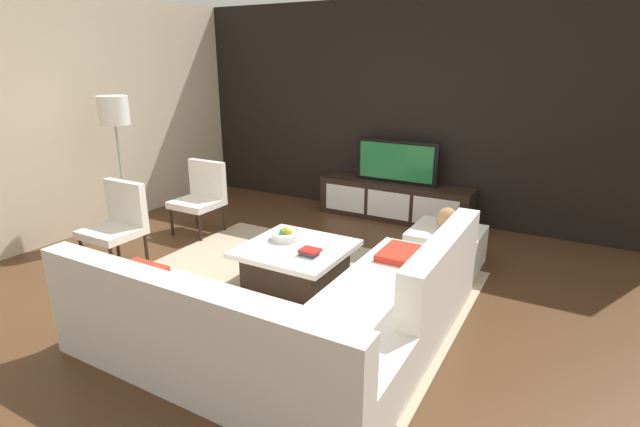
% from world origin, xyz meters
% --- Properties ---
extents(ground_plane, '(14.00, 14.00, 0.00)m').
position_xyz_m(ground_plane, '(0.00, 0.00, 0.00)').
color(ground_plane, '#4C301C').
extents(feature_wall_back, '(6.40, 0.12, 2.80)m').
position_xyz_m(feature_wall_back, '(0.00, 2.70, 1.40)').
color(feature_wall_back, black).
rests_on(feature_wall_back, ground).
extents(side_wall_left, '(0.12, 5.20, 2.80)m').
position_xyz_m(side_wall_left, '(-3.20, 0.20, 1.40)').
color(side_wall_left, beige).
rests_on(side_wall_left, ground).
extents(area_rug, '(3.17, 2.46, 0.01)m').
position_xyz_m(area_rug, '(-0.10, 0.00, 0.01)').
color(area_rug, tan).
rests_on(area_rug, ground).
extents(media_console, '(2.03, 0.46, 0.50)m').
position_xyz_m(media_console, '(-0.00, 2.40, 0.25)').
color(media_console, black).
rests_on(media_console, ground).
extents(television, '(1.11, 0.06, 0.56)m').
position_xyz_m(television, '(0.00, 2.40, 0.78)').
color(television, black).
rests_on(television, media_console).
extents(sectional_couch, '(2.45, 2.40, 0.81)m').
position_xyz_m(sectional_couch, '(0.53, -0.86, 0.28)').
color(sectional_couch, white).
rests_on(sectional_couch, ground).
extents(coffee_table, '(0.97, 0.94, 0.38)m').
position_xyz_m(coffee_table, '(-0.10, 0.10, 0.20)').
color(coffee_table, black).
rests_on(coffee_table, ground).
extents(accent_chair_near, '(0.53, 0.50, 0.87)m').
position_xyz_m(accent_chair_near, '(-1.93, -0.41, 0.49)').
color(accent_chair_near, black).
rests_on(accent_chair_near, ground).
extents(floor_lamp, '(0.33, 0.33, 1.67)m').
position_xyz_m(floor_lamp, '(-2.55, 0.18, 1.41)').
color(floor_lamp, '#A5A5AA').
rests_on(floor_lamp, ground).
extents(ottoman, '(0.70, 0.70, 0.40)m').
position_xyz_m(ottoman, '(1.03, 1.20, 0.20)').
color(ottoman, white).
rests_on(ottoman, ground).
extents(fruit_bowl, '(0.28, 0.28, 0.12)m').
position_xyz_m(fruit_bowl, '(-0.28, 0.20, 0.42)').
color(fruit_bowl, silver).
rests_on(fruit_bowl, coffee_table).
extents(accent_chair_far, '(0.54, 0.51, 0.87)m').
position_xyz_m(accent_chair_far, '(-1.90, 0.79, 0.49)').
color(accent_chair_far, black).
rests_on(accent_chair_far, ground).
extents(decorative_ball, '(0.24, 0.24, 0.24)m').
position_xyz_m(decorative_ball, '(1.03, 1.20, 0.52)').
color(decorative_ball, '#AD8451').
rests_on(decorative_ball, ottoman).
extents(book_stack, '(0.18, 0.15, 0.06)m').
position_xyz_m(book_stack, '(0.12, -0.02, 0.41)').
color(book_stack, '#2D516B').
rests_on(book_stack, coffee_table).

